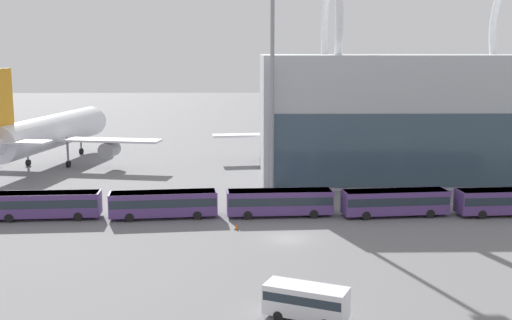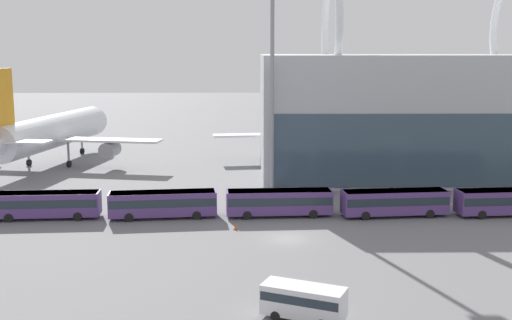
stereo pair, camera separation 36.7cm
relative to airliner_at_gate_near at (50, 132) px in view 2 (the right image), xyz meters
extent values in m
plane|color=slate|center=(36.26, -41.88, -5.55)|extent=(440.00, 440.00, 0.00)
torus|color=white|center=(44.62, -9.48, 16.27)|extent=(1.10, 17.41, 17.41)
cylinder|color=silver|center=(0.18, 0.98, 0.00)|extent=(11.00, 32.65, 5.39)
sphere|color=silver|center=(3.03, 16.83, 0.00)|extent=(5.28, 5.28, 5.28)
cube|color=silver|center=(-0.17, -0.95, -0.94)|extent=(37.94, 10.17, 0.35)
cylinder|color=gray|center=(10.28, -2.83, -2.45)|extent=(3.12, 3.99, 2.53)
cube|color=silver|center=(-2.53, -14.09, 0.54)|extent=(14.35, 5.63, 0.28)
cylinder|color=gray|center=(2.09, 11.61, -2.77)|extent=(0.36, 0.36, 4.46)
cylinder|color=black|center=(2.09, 11.61, -5.00)|extent=(0.64, 1.16, 1.10)
cylinder|color=gray|center=(-3.62, -0.33, -2.77)|extent=(0.36, 0.36, 4.46)
cylinder|color=black|center=(-3.62, -0.33, -5.00)|extent=(0.64, 1.16, 1.10)
cylinder|color=gray|center=(3.28, -1.57, -2.77)|extent=(0.36, 0.36, 4.46)
cylinder|color=black|center=(3.28, -1.57, -5.00)|extent=(0.64, 1.16, 1.10)
cylinder|color=white|center=(48.38, 8.53, -0.25)|extent=(9.50, 35.63, 5.04)
sphere|color=white|center=(46.14, 26.03, -0.25)|extent=(4.94, 4.94, 4.94)
cone|color=white|center=(50.63, -8.96, -0.25)|extent=(5.74, 8.29, 4.79)
cube|color=white|center=(48.66, 6.40, -1.13)|extent=(44.75, 8.69, 0.35)
cylinder|color=gray|center=(36.24, 4.80, -2.69)|extent=(3.05, 3.87, 2.62)
cylinder|color=gray|center=(61.08, 8.00, -2.69)|extent=(3.05, 3.87, 2.62)
cube|color=red|center=(50.52, -8.11, 4.52)|extent=(1.11, 5.62, 8.02)
cube|color=white|center=(50.52, -8.11, 0.25)|extent=(13.41, 4.85, 0.28)
cylinder|color=gray|center=(46.88, 20.27, -2.88)|extent=(0.36, 0.36, 4.24)
cylinder|color=black|center=(46.88, 20.27, -5.00)|extent=(0.59, 1.15, 1.10)
cylinder|color=gray|center=(45.41, 5.98, -2.88)|extent=(0.36, 0.36, 4.24)
cylinder|color=black|center=(45.41, 5.98, -5.00)|extent=(0.59, 1.15, 1.10)
cylinder|color=gray|center=(51.91, 6.82, -2.88)|extent=(0.36, 0.36, 4.24)
cylinder|color=black|center=(51.91, 6.82, -5.00)|extent=(0.59, 1.15, 1.10)
cone|color=white|center=(79.60, 10.79, -0.43)|extent=(7.99, 5.21, 4.32)
cube|color=white|center=(80.43, 10.89, 0.02)|extent=(4.63, 12.12, 0.28)
cube|color=#56387A|center=(9.43, -33.69, -3.84)|extent=(12.27, 3.55, 2.66)
cube|color=#232D38|center=(9.43, -33.69, -3.57)|extent=(12.03, 3.57, 0.93)
cube|color=silver|center=(9.43, -33.69, -2.57)|extent=(11.90, 3.45, 0.12)
cylinder|color=black|center=(13.10, -32.16, -5.05)|extent=(1.02, 0.36, 1.00)
cylinder|color=black|center=(13.26, -34.75, -5.05)|extent=(1.02, 0.36, 1.00)
cylinder|color=black|center=(5.60, -32.63, -5.05)|extent=(1.02, 0.36, 1.00)
cylinder|color=black|center=(5.76, -35.22, -5.05)|extent=(1.02, 0.36, 1.00)
cube|color=#56387A|center=(22.68, -33.55, -3.84)|extent=(12.34, 4.08, 2.66)
cube|color=#232D38|center=(22.68, -33.55, -3.57)|extent=(12.11, 4.09, 0.93)
cube|color=silver|center=(22.68, -33.55, -2.57)|extent=(11.97, 3.96, 0.12)
cylinder|color=black|center=(26.27, -31.86, -5.05)|extent=(1.03, 0.41, 1.00)
cylinder|color=black|center=(26.55, -34.44, -5.05)|extent=(1.03, 0.41, 1.00)
cylinder|color=black|center=(18.80, -32.67, -5.05)|extent=(1.03, 0.41, 1.00)
cylinder|color=black|center=(19.08, -35.24, -5.05)|extent=(1.03, 0.41, 1.00)
cube|color=#56387A|center=(35.92, -32.97, -3.84)|extent=(12.25, 3.48, 2.66)
cube|color=#232D38|center=(35.92, -32.97, -3.57)|extent=(12.01, 3.50, 0.93)
cube|color=silver|center=(35.92, -32.97, -2.57)|extent=(11.89, 3.38, 0.12)
cylinder|color=black|center=(39.60, -31.46, -5.05)|extent=(1.02, 0.36, 1.00)
cylinder|color=black|center=(39.74, -34.05, -5.05)|extent=(1.02, 0.36, 1.00)
cylinder|color=black|center=(32.10, -31.89, -5.05)|extent=(1.02, 0.36, 1.00)
cylinder|color=black|center=(32.25, -34.48, -5.05)|extent=(1.02, 0.36, 1.00)
cube|color=#56387A|center=(49.17, -33.24, -3.84)|extent=(12.33, 3.97, 2.66)
cube|color=#232D38|center=(49.17, -33.24, -3.57)|extent=(12.09, 3.97, 0.93)
cube|color=silver|center=(49.17, -33.24, -2.57)|extent=(11.96, 3.85, 0.12)
cylinder|color=black|center=(52.78, -31.59, -5.05)|extent=(1.02, 0.40, 1.00)
cylinder|color=black|center=(53.03, -34.17, -5.05)|extent=(1.02, 0.40, 1.00)
cylinder|color=black|center=(45.30, -32.32, -5.05)|extent=(1.02, 0.40, 1.00)
cylinder|color=black|center=(45.56, -34.90, -5.05)|extent=(1.02, 0.40, 1.00)
cube|color=#56387A|center=(62.41, -33.06, -3.84)|extent=(12.31, 3.84, 2.66)
cube|color=#232D38|center=(62.41, -33.06, -3.57)|extent=(12.07, 3.84, 0.93)
cube|color=silver|center=(62.41, -33.06, -2.57)|extent=(11.94, 3.72, 0.12)
cylinder|color=black|center=(58.56, -32.09, -5.05)|extent=(1.02, 0.39, 1.00)
cylinder|color=black|center=(58.78, -34.67, -5.05)|extent=(1.02, 0.39, 1.00)
cube|color=silver|center=(36.21, -61.54, -4.17)|extent=(6.30, 4.43, 2.16)
cube|color=#232D38|center=(36.21, -61.54, -3.82)|extent=(6.15, 4.37, 0.65)
cylinder|color=black|center=(38.21, -61.31, -5.20)|extent=(0.73, 0.49, 0.70)
cylinder|color=black|center=(35.07, -59.89, -5.20)|extent=(0.73, 0.49, 0.70)
cylinder|color=black|center=(34.22, -61.77, -5.20)|extent=(0.73, 0.49, 0.70)
cylinder|color=gray|center=(35.52, -21.22, 8.36)|extent=(0.53, 0.53, 27.81)
cube|color=yellow|center=(60.81, -28.27, -5.54)|extent=(8.52, 2.04, 0.01)
cube|color=yellow|center=(61.06, -33.29, -5.54)|extent=(7.00, 3.13, 0.01)
cube|color=yellow|center=(10.55, -28.66, -5.54)|extent=(6.31, 0.99, 0.01)
cube|color=black|center=(30.99, -38.55, -5.53)|extent=(0.45, 0.45, 0.02)
cone|color=#EA5914|center=(30.99, -38.55, -5.19)|extent=(0.33, 0.33, 0.67)
camera|label=1|loc=(31.85, -104.55, 13.45)|focal=45.00mm
camera|label=2|loc=(32.21, -104.56, 13.45)|focal=45.00mm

